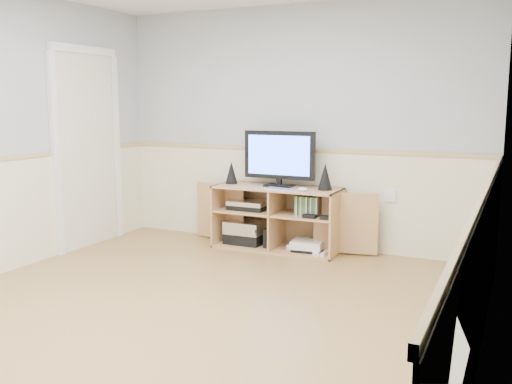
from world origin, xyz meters
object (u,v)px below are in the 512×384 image
monitor (279,157)px  game_consoles (307,246)px  keyboard (279,189)px  media_cabinet (279,216)px

monitor → game_consoles: bearing=-10.2°
keyboard → game_consoles: 0.65m
media_cabinet → keyboard: bearing=-69.1°
media_cabinet → keyboard: 0.39m
monitor → game_consoles: (0.34, -0.06, -0.89)m
monitor → game_consoles: monitor is taller
media_cabinet → keyboard: (0.08, -0.20, 0.32)m
monitor → media_cabinet: bearing=90.0°
media_cabinet → monitor: (-0.00, -0.01, 0.63)m
keyboard → monitor: bearing=121.6°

